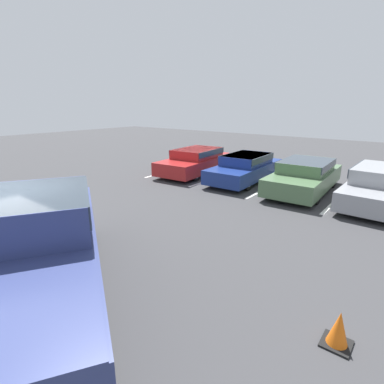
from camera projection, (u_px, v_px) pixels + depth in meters
stall_stripe_a at (175, 170)px, 15.43m from camera, size 0.12×4.24×0.01m
stall_stripe_b at (217, 177)px, 13.89m from camera, size 0.12×4.24×0.01m
stall_stripe_c at (270, 186)px, 12.34m from camera, size 0.12×4.24×0.01m
stall_stripe_d at (338, 198)px, 10.80m from camera, size 0.12×4.24×0.01m
pickup_truck at (30, 256)px, 4.79m from camera, size 6.01×4.80×1.88m
parked_sedan_a at (196, 160)px, 14.58m from camera, size 2.20×4.62×1.20m
parked_sedan_b at (246, 167)px, 13.09m from camera, size 1.89×4.49×1.17m
parked_sedan_c at (305, 175)px, 11.49m from camera, size 2.01×4.58×1.21m
parked_sedan_d at (381, 185)px, 10.05m from camera, size 1.91×4.65×1.26m
traffic_cone at (338, 330)px, 4.16m from camera, size 0.39×0.39×0.53m
wheel_stop_curb at (307, 176)px, 13.85m from camera, size 1.94×0.20×0.14m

